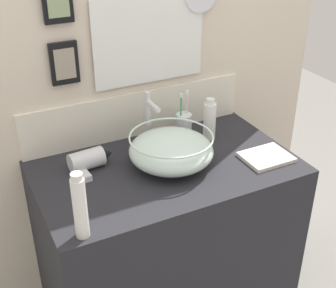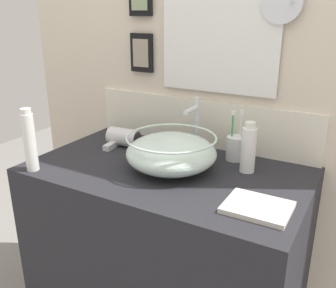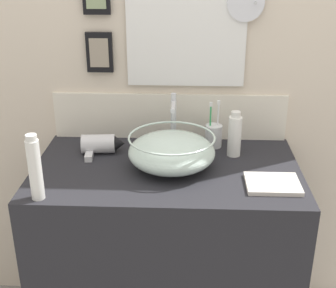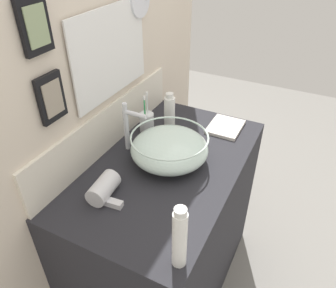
{
  "view_description": "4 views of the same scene",
  "coord_description": "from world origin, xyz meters",
  "px_view_note": "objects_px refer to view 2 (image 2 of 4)",
  "views": [
    {
      "loc": [
        -0.72,
        -1.43,
        1.88
      ],
      "look_at": [
        0.01,
        0.0,
        0.98
      ],
      "focal_mm": 50.0,
      "sensor_mm": 36.0,
      "label": 1
    },
    {
      "loc": [
        0.65,
        -1.13,
        1.45
      ],
      "look_at": [
        0.01,
        0.0,
        0.98
      ],
      "focal_mm": 40.0,
      "sensor_mm": 36.0,
      "label": 2
    },
    {
      "loc": [
        0.08,
        -1.65,
        1.7
      ],
      "look_at": [
        0.01,
        0.0,
        0.98
      ],
      "focal_mm": 50.0,
      "sensor_mm": 36.0,
      "label": 3
    },
    {
      "loc": [
        -1.01,
        -0.51,
        1.78
      ],
      "look_at": [
        0.01,
        0.0,
        0.98
      ],
      "focal_mm": 35.0,
      "sensor_mm": 36.0,
      "label": 4
    }
  ],
  "objects_px": {
    "hand_towel": "(258,207)",
    "shampoo_bottle": "(30,141)",
    "toothbrush_cup": "(235,148)",
    "glass_bowl_sink": "(171,152)",
    "faucet": "(195,122)",
    "hair_drier": "(126,138)",
    "soap_dispenser": "(248,149)"
  },
  "relations": [
    {
      "from": "glass_bowl_sink",
      "to": "faucet",
      "type": "distance_m",
      "value": 0.21
    },
    {
      "from": "hair_drier",
      "to": "toothbrush_cup",
      "type": "xyz_separation_m",
      "value": [
        0.47,
        0.09,
        0.01
      ]
    },
    {
      "from": "toothbrush_cup",
      "to": "soap_dispenser",
      "type": "height_order",
      "value": "toothbrush_cup"
    },
    {
      "from": "toothbrush_cup",
      "to": "hand_towel",
      "type": "bearing_deg",
      "value": -60.11
    },
    {
      "from": "faucet",
      "to": "soap_dispenser",
      "type": "bearing_deg",
      "value": -17.09
    },
    {
      "from": "shampoo_bottle",
      "to": "hand_towel",
      "type": "height_order",
      "value": "shampoo_bottle"
    },
    {
      "from": "soap_dispenser",
      "to": "glass_bowl_sink",
      "type": "bearing_deg",
      "value": -153.44
    },
    {
      "from": "glass_bowl_sink",
      "to": "faucet",
      "type": "height_order",
      "value": "faucet"
    },
    {
      "from": "glass_bowl_sink",
      "to": "hair_drier",
      "type": "distance_m",
      "value": 0.32
    },
    {
      "from": "shampoo_bottle",
      "to": "hand_towel",
      "type": "xyz_separation_m",
      "value": [
        0.82,
        0.12,
        -0.11
      ]
    },
    {
      "from": "glass_bowl_sink",
      "to": "hand_towel",
      "type": "distance_m",
      "value": 0.4
    },
    {
      "from": "toothbrush_cup",
      "to": "soap_dispenser",
      "type": "relative_size",
      "value": 1.08
    },
    {
      "from": "toothbrush_cup",
      "to": "hand_towel",
      "type": "distance_m",
      "value": 0.4
    },
    {
      "from": "hair_drier",
      "to": "shampoo_bottle",
      "type": "height_order",
      "value": "shampoo_bottle"
    },
    {
      "from": "toothbrush_cup",
      "to": "glass_bowl_sink",
      "type": "bearing_deg",
      "value": -128.92
    },
    {
      "from": "faucet",
      "to": "soap_dispenser",
      "type": "height_order",
      "value": "faucet"
    },
    {
      "from": "hair_drier",
      "to": "shampoo_bottle",
      "type": "relative_size",
      "value": 0.78
    },
    {
      "from": "toothbrush_cup",
      "to": "shampoo_bottle",
      "type": "relative_size",
      "value": 0.87
    },
    {
      "from": "faucet",
      "to": "hair_drier",
      "type": "relative_size",
      "value": 1.27
    },
    {
      "from": "toothbrush_cup",
      "to": "hand_towel",
      "type": "xyz_separation_m",
      "value": [
        0.2,
        -0.35,
        -0.04
      ]
    },
    {
      "from": "toothbrush_cup",
      "to": "hand_towel",
      "type": "relative_size",
      "value": 1.07
    },
    {
      "from": "soap_dispenser",
      "to": "hair_drier",
      "type": "bearing_deg",
      "value": -179.98
    },
    {
      "from": "hair_drier",
      "to": "faucet",
      "type": "bearing_deg",
      "value": 14.72
    },
    {
      "from": "soap_dispenser",
      "to": "hand_towel",
      "type": "xyz_separation_m",
      "value": [
        0.12,
        -0.26,
        -0.08
      ]
    },
    {
      "from": "soap_dispenser",
      "to": "shampoo_bottle",
      "type": "bearing_deg",
      "value": -151.38
    },
    {
      "from": "hair_drier",
      "to": "soap_dispenser",
      "type": "distance_m",
      "value": 0.55
    },
    {
      "from": "shampoo_bottle",
      "to": "hand_towel",
      "type": "bearing_deg",
      "value": 8.58
    },
    {
      "from": "glass_bowl_sink",
      "to": "shampoo_bottle",
      "type": "relative_size",
      "value": 1.42
    },
    {
      "from": "soap_dispenser",
      "to": "hand_towel",
      "type": "distance_m",
      "value": 0.3
    },
    {
      "from": "hand_towel",
      "to": "faucet",
      "type": "bearing_deg",
      "value": 137.79
    },
    {
      "from": "hair_drier",
      "to": "hand_towel",
      "type": "distance_m",
      "value": 0.72
    },
    {
      "from": "hand_towel",
      "to": "shampoo_bottle",
      "type": "bearing_deg",
      "value": -171.42
    }
  ]
}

